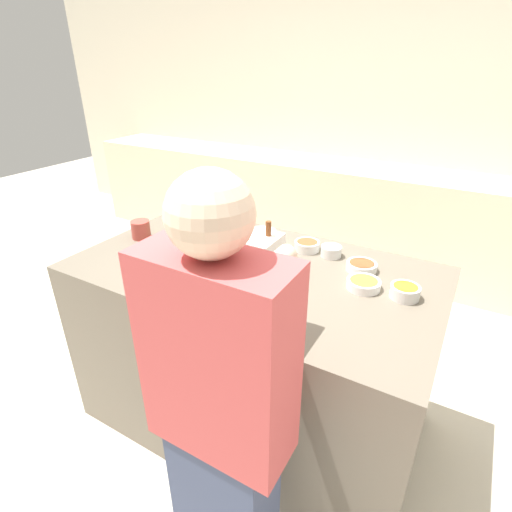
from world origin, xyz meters
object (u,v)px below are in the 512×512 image
at_px(mug, 141,229).
at_px(candy_bowl_far_right, 307,245).
at_px(candy_bowl_behind_tray, 405,291).
at_px(candy_bowl_near_tray_right, 362,266).
at_px(candy_bowl_center_rear, 263,235).
at_px(person, 222,424).
at_px(baking_tray, 255,271).
at_px(candy_bowl_far_left, 331,251).
at_px(candy_bowl_beside_tree, 363,284).
at_px(decorative_tree, 185,206).
at_px(gingerbread_house, 255,252).

bearing_deg(mug, candy_bowl_far_right, 20.04).
bearing_deg(candy_bowl_behind_tray, candy_bowl_near_tray_right, 147.22).
distance_m(candy_bowl_center_rear, person, 1.09).
height_order(candy_bowl_near_tray_right, candy_bowl_far_right, candy_bowl_far_right).
bearing_deg(baking_tray, candy_bowl_center_rear, 113.04).
height_order(candy_bowl_near_tray_right, mug, mug).
relative_size(candy_bowl_far_left, candy_bowl_beside_tree, 0.71).
bearing_deg(person, candy_bowl_near_tray_right, 82.41).
distance_m(decorative_tree, candy_bowl_behind_tray, 1.15).
relative_size(gingerbread_house, candy_bowl_far_left, 2.39).
xyz_separation_m(decorative_tree, candy_bowl_behind_tray, (1.14, -0.08, -0.12)).
relative_size(candy_bowl_behind_tray, candy_bowl_center_rear, 0.85).
bearing_deg(candy_bowl_far_right, candy_bowl_behind_tray, -22.56).
height_order(candy_bowl_far_right, candy_bowl_center_rear, candy_bowl_center_rear).
xyz_separation_m(baking_tray, candy_bowl_far_right, (0.11, 0.32, 0.02)).
bearing_deg(baking_tray, candy_bowl_near_tray_right, 31.83).
distance_m(baking_tray, candy_bowl_center_rear, 0.36).
bearing_deg(mug, candy_bowl_behind_tray, 3.72).
height_order(candy_bowl_behind_tray, candy_bowl_far_right, candy_bowl_behind_tray).
height_order(candy_bowl_behind_tray, candy_bowl_near_tray_right, candy_bowl_behind_tray).
relative_size(baking_tray, candy_bowl_behind_tray, 3.31).
height_order(gingerbread_house, candy_bowl_center_rear, gingerbread_house).
distance_m(gingerbread_house, person, 0.75).
height_order(candy_bowl_far_left, candy_bowl_center_rear, candy_bowl_far_left).
bearing_deg(gingerbread_house, decorative_tree, 159.83).
bearing_deg(baking_tray, candy_bowl_far_left, 53.48).
bearing_deg(candy_bowl_near_tray_right, candy_bowl_far_right, 165.97).
bearing_deg(candy_bowl_far_right, baking_tray, -108.65).
xyz_separation_m(gingerbread_house, mug, (-0.70, 0.03, -0.05)).
xyz_separation_m(candy_bowl_center_rear, person, (0.42, -0.99, -0.14)).
bearing_deg(decorative_tree, candy_bowl_far_left, 9.04).
bearing_deg(person, gingerbread_house, 112.60).
height_order(candy_bowl_beside_tree, person, person).
bearing_deg(gingerbread_house, candy_bowl_center_rear, 113.10).
height_order(candy_bowl_far_left, candy_bowl_near_tray_right, candy_bowl_far_left).
bearing_deg(candy_bowl_beside_tree, person, -102.72).
distance_m(candy_bowl_near_tray_right, mug, 1.12).
distance_m(gingerbread_house, candy_bowl_far_right, 0.35).
bearing_deg(decorative_tree, candy_bowl_near_tray_right, 3.32).
xyz_separation_m(candy_bowl_far_right, mug, (-0.81, -0.29, 0.02)).
relative_size(candy_bowl_beside_tree, person, 0.09).
bearing_deg(gingerbread_house, candy_bowl_behind_tray, 10.41).
distance_m(candy_bowl_far_left, candy_bowl_far_right, 0.13).
relative_size(baking_tray, candy_bowl_far_right, 3.08).
bearing_deg(candy_bowl_beside_tree, mug, -176.24).
height_order(candy_bowl_center_rear, mug, mug).
distance_m(baking_tray, candy_bowl_far_right, 0.34).
distance_m(candy_bowl_beside_tree, mug, 1.15).
bearing_deg(decorative_tree, person, -46.88).
distance_m(baking_tray, candy_bowl_near_tray_right, 0.47).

